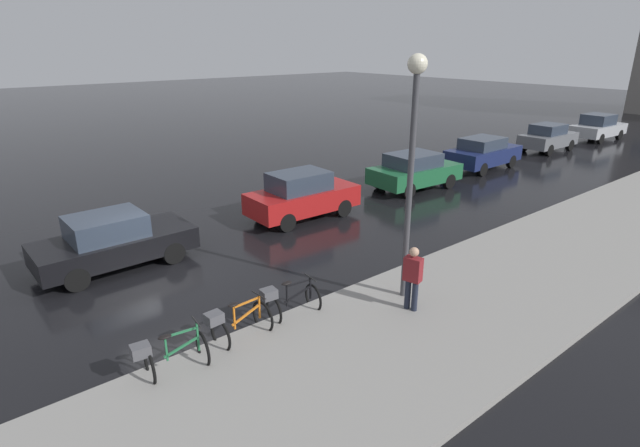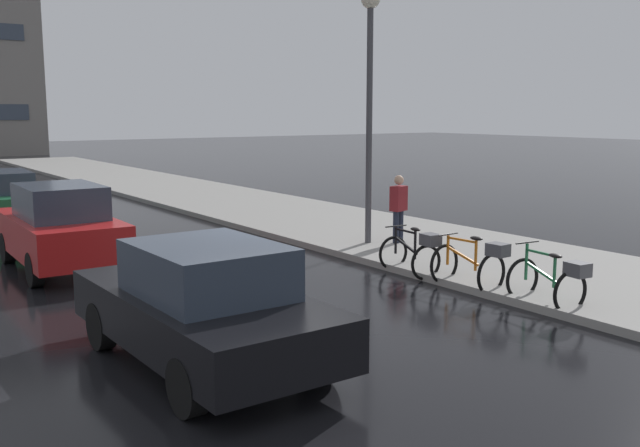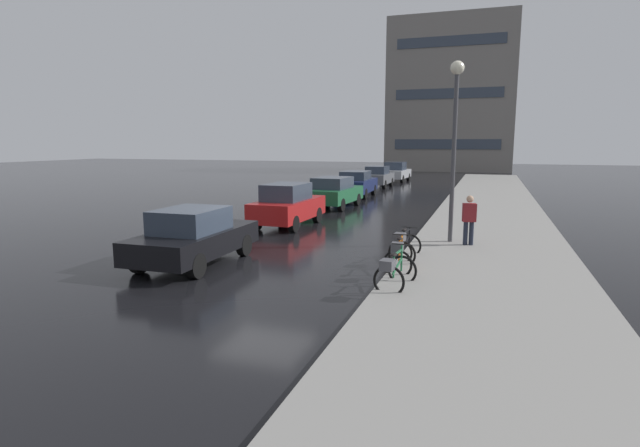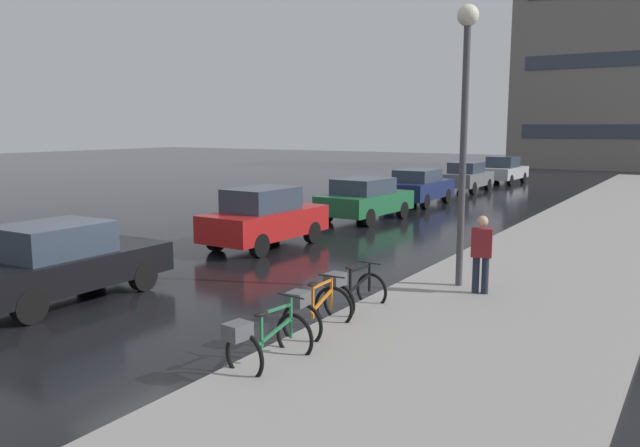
{
  "view_description": "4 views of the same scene",
  "coord_description": "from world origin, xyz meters",
  "px_view_note": "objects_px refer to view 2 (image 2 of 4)",
  "views": [
    {
      "loc": [
        11.98,
        -4.53,
        6.04
      ],
      "look_at": [
        1.41,
        4.14,
        1.04
      ],
      "focal_mm": 28.0,
      "sensor_mm": 36.0,
      "label": 1
    },
    {
      "loc": [
        -5.44,
        -8.65,
        3.15
      ],
      "look_at": [
        2.13,
        2.17,
        1.07
      ],
      "focal_mm": 40.0,
      "sensor_mm": 36.0,
      "label": 2
    },
    {
      "loc": [
        5.9,
        -12.43,
        3.35
      ],
      "look_at": [
        1.14,
        1.56,
        0.92
      ],
      "focal_mm": 28.0,
      "sensor_mm": 36.0,
      "label": 3
    },
    {
      "loc": [
        9.09,
        -8.31,
        3.43
      ],
      "look_at": [
        0.43,
        5.48,
        0.9
      ],
      "focal_mm": 35.0,
      "sensor_mm": 36.0,
      "label": 4
    }
  ],
  "objects_px": {
    "car_red": "(60,228)",
    "pedestrian": "(398,207)",
    "bicycle_nearest": "(553,280)",
    "bicycle_second": "(474,263)",
    "bicycle_third": "(414,252)",
    "streetlamp": "(370,75)",
    "car_black": "(204,305)"
  },
  "relations": [
    {
      "from": "car_red",
      "to": "pedestrian",
      "type": "height_order",
      "value": "car_red"
    },
    {
      "from": "car_red",
      "to": "streetlamp",
      "type": "height_order",
      "value": "streetlamp"
    },
    {
      "from": "pedestrian",
      "to": "bicycle_third",
      "type": "bearing_deg",
      "value": -125.0
    },
    {
      "from": "bicycle_second",
      "to": "car_black",
      "type": "height_order",
      "value": "car_black"
    },
    {
      "from": "car_black",
      "to": "pedestrian",
      "type": "distance_m",
      "value": 8.37
    },
    {
      "from": "car_red",
      "to": "streetlamp",
      "type": "distance_m",
      "value": 7.38
    },
    {
      "from": "bicycle_nearest",
      "to": "bicycle_second",
      "type": "height_order",
      "value": "bicycle_nearest"
    },
    {
      "from": "bicycle_nearest",
      "to": "pedestrian",
      "type": "bearing_deg",
      "value": 75.49
    },
    {
      "from": "bicycle_nearest",
      "to": "car_black",
      "type": "distance_m",
      "value": 5.78
    },
    {
      "from": "car_black",
      "to": "streetlamp",
      "type": "bearing_deg",
      "value": 36.64
    },
    {
      "from": "bicycle_nearest",
      "to": "streetlamp",
      "type": "bearing_deg",
      "value": 82.05
    },
    {
      "from": "car_red",
      "to": "pedestrian",
      "type": "xyz_separation_m",
      "value": [
        7.03,
        -2.19,
        0.11
      ]
    },
    {
      "from": "bicycle_third",
      "to": "car_red",
      "type": "xyz_separation_m",
      "value": [
        -5.39,
        4.53,
        0.36
      ]
    },
    {
      "from": "bicycle_third",
      "to": "car_black",
      "type": "xyz_separation_m",
      "value": [
        -5.44,
        -2.11,
        0.29
      ]
    },
    {
      "from": "bicycle_nearest",
      "to": "car_red",
      "type": "bearing_deg",
      "value": 127.01
    },
    {
      "from": "car_red",
      "to": "bicycle_nearest",
      "type": "bearing_deg",
      "value": -52.99
    },
    {
      "from": "bicycle_second",
      "to": "car_red",
      "type": "xyz_separation_m",
      "value": [
        -5.5,
        5.95,
        0.35
      ]
    },
    {
      "from": "streetlamp",
      "to": "pedestrian",
      "type": "bearing_deg",
      "value": -33.88
    },
    {
      "from": "car_black",
      "to": "car_red",
      "type": "xyz_separation_m",
      "value": [
        0.05,
        6.64,
        0.08
      ]
    },
    {
      "from": "bicycle_third",
      "to": "bicycle_second",
      "type": "bearing_deg",
      "value": -85.42
    },
    {
      "from": "bicycle_second",
      "to": "bicycle_third",
      "type": "bearing_deg",
      "value": 94.58
    },
    {
      "from": "bicycle_third",
      "to": "pedestrian",
      "type": "distance_m",
      "value": 2.9
    },
    {
      "from": "bicycle_third",
      "to": "pedestrian",
      "type": "relative_size",
      "value": 0.83
    },
    {
      "from": "bicycle_nearest",
      "to": "bicycle_second",
      "type": "distance_m",
      "value": 1.56
    },
    {
      "from": "car_red",
      "to": "pedestrian",
      "type": "distance_m",
      "value": 7.36
    },
    {
      "from": "car_black",
      "to": "bicycle_second",
      "type": "bearing_deg",
      "value": 7.04
    },
    {
      "from": "bicycle_second",
      "to": "streetlamp",
      "type": "bearing_deg",
      "value": 77.15
    },
    {
      "from": "bicycle_third",
      "to": "car_red",
      "type": "relative_size",
      "value": 0.35
    },
    {
      "from": "bicycle_nearest",
      "to": "pedestrian",
      "type": "distance_m",
      "value": 5.51
    },
    {
      "from": "bicycle_third",
      "to": "car_black",
      "type": "relative_size",
      "value": 0.33
    },
    {
      "from": "bicycle_nearest",
      "to": "pedestrian",
      "type": "xyz_separation_m",
      "value": [
        1.38,
        5.31,
        0.48
      ]
    },
    {
      "from": "bicycle_second",
      "to": "bicycle_third",
      "type": "relative_size",
      "value": 1.01
    }
  ]
}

